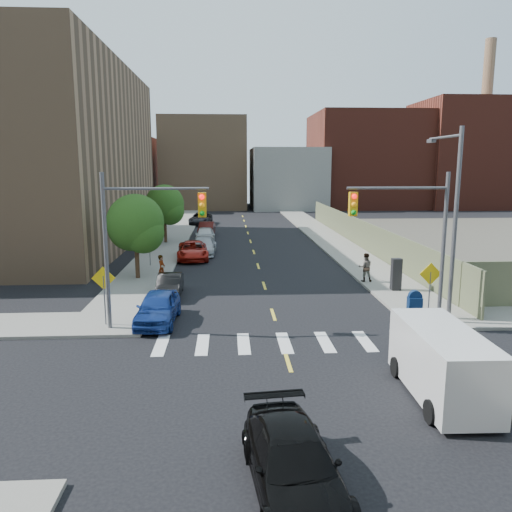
{
  "coord_description": "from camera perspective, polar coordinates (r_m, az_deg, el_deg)",
  "views": [
    {
      "loc": [
        -2.23,
        -15.64,
        7.3
      ],
      "look_at": [
        -0.55,
        13.23,
        2.0
      ],
      "focal_mm": 35.0,
      "sensor_mm": 36.0,
      "label": 1
    }
  ],
  "objects": [
    {
      "name": "streetlight_ne",
      "position": [
        24.93,
        21.5,
        4.88
      ],
      "size": [
        0.25,
        3.7,
        9.0
      ],
      "color": "#59595E",
      "rests_on": "ground"
    },
    {
      "name": "parked_car_grey",
      "position": [
        62.17,
        -6.34,
        4.27
      ],
      "size": [
        2.88,
        5.48,
        1.47
      ],
      "primitive_type": "imported",
      "rotation": [
        0.0,
        0.0,
        -0.09
      ],
      "color": "black",
      "rests_on": "ground"
    },
    {
      "name": "building_nw",
      "position": [
        49.74,
        -27.2,
        10.07
      ],
      "size": [
        22.0,
        30.0,
        16.0
      ],
      "primitive_type": "cube",
      "color": "#8C6B4C",
      "rests_on": "ground"
    },
    {
      "name": "parked_car_black",
      "position": [
        28.5,
        -9.84,
        -3.32
      ],
      "size": [
        1.39,
        3.81,
        1.25
      ],
      "primitive_type": "imported",
      "rotation": [
        0.0,
        0.0,
        0.02
      ],
      "color": "black",
      "rests_on": "ground"
    },
    {
      "name": "black_sedan",
      "position": [
        12.17,
        4.29,
        -22.55
      ],
      "size": [
        2.41,
        4.92,
        1.38
      ],
      "primitive_type": "imported",
      "rotation": [
        0.0,
        0.0,
        0.1
      ],
      "color": "black",
      "rests_on": "ground"
    },
    {
      "name": "warn_sign_ne",
      "position": [
        24.65,
        19.28,
        -2.64
      ],
      "size": [
        1.06,
        0.06,
        2.83
      ],
      "color": "#59595E",
      "rests_on": "ground"
    },
    {
      "name": "tree_west_near",
      "position": [
        32.44,
        -13.58,
        3.33
      ],
      "size": [
        3.66,
        3.64,
        5.52
      ],
      "color": "#332114",
      "rests_on": "ground"
    },
    {
      "name": "parked_car_red",
      "position": [
        39.24,
        -7.21,
        0.64
      ],
      "size": [
        2.64,
        5.24,
        1.42
      ],
      "primitive_type": "imported",
      "rotation": [
        0.0,
        0.0,
        0.06
      ],
      "color": "#A71B10",
      "rests_on": "ground"
    },
    {
      "name": "smokestack",
      "position": [
        96.62,
        24.64,
        13.45
      ],
      "size": [
        1.8,
        1.8,
        28.0
      ],
      "primitive_type": "cylinder",
      "color": "#8C6B4C",
      "rests_on": "ground"
    },
    {
      "name": "parked_car_white",
      "position": [
        47.5,
        -5.84,
        2.4
      ],
      "size": [
        1.77,
        4.39,
        1.49
      ],
      "primitive_type": "imported",
      "rotation": [
        0.0,
        0.0,
        -0.0
      ],
      "color": "silver",
      "rests_on": "ground"
    },
    {
      "name": "warn_sign_nw",
      "position": [
        23.44,
        -17.01,
        -3.16
      ],
      "size": [
        1.06,
        0.06,
        2.83
      ],
      "color": "#59595E",
      "rests_on": "ground"
    },
    {
      "name": "bg_bldg_fareast",
      "position": [
        94.64,
        22.23,
        10.67
      ],
      "size": [
        14.0,
        16.0,
        18.0
      ],
      "primitive_type": "cube",
      "color": "#592319",
      "rests_on": "ground"
    },
    {
      "name": "pedestrian_west",
      "position": [
        31.32,
        -10.73,
        -1.41
      ],
      "size": [
        0.52,
        0.68,
        1.69
      ],
      "primitive_type": "imported",
      "rotation": [
        0.0,
        0.0,
        1.37
      ],
      "color": "gray",
      "rests_on": "sidewalk_nw"
    },
    {
      "name": "bg_bldg_west",
      "position": [
        87.9,
        -16.54,
        9.12
      ],
      "size": [
        14.0,
        18.0,
        12.0
      ],
      "primitive_type": "cube",
      "color": "#592319",
      "rests_on": "ground"
    },
    {
      "name": "mailbox",
      "position": [
        24.15,
        17.66,
        -5.54
      ],
      "size": [
        0.65,
        0.52,
        1.5
      ],
      "rotation": [
        0.0,
        0.0,
        -0.08
      ],
      "color": "navy",
      "rests_on": "sidewalk_ne"
    },
    {
      "name": "signal_nw",
      "position": [
        22.14,
        -13.08,
        2.92
      ],
      "size": [
        4.59,
        0.3,
        7.0
      ],
      "color": "#59595E",
      "rests_on": "ground"
    },
    {
      "name": "bg_bldg_center",
      "position": [
        86.28,
        3.52,
        8.85
      ],
      "size": [
        12.0,
        16.0,
        10.0
      ],
      "primitive_type": "cube",
      "color": "gray",
      "rests_on": "ground"
    },
    {
      "name": "bg_bldg_east",
      "position": [
        90.93,
        12.34,
        10.6
      ],
      "size": [
        18.0,
        18.0,
        16.0
      ],
      "primitive_type": "cube",
      "color": "#592319",
      "rests_on": "ground"
    },
    {
      "name": "parked_car_maroon",
      "position": [
        52.25,
        -5.67,
        3.1
      ],
      "size": [
        1.74,
        4.42,
        1.43
      ],
      "primitive_type": "imported",
      "rotation": [
        0.0,
        0.0,
        -0.05
      ],
      "color": "#3C0F0C",
      "rests_on": "ground"
    },
    {
      "name": "signal_ne",
      "position": [
        23.32,
        17.36,
        3.08
      ],
      "size": [
        4.59,
        0.3,
        7.0
      ],
      "color": "#59595E",
      "rests_on": "ground"
    },
    {
      "name": "parked_car_silver",
      "position": [
        41.42,
        -6.01,
        1.17
      ],
      "size": [
        2.14,
        4.94,
        1.42
      ],
      "primitive_type": "imported",
      "rotation": [
        0.0,
        0.0,
        -0.03
      ],
      "color": "#A9ADB1",
      "rests_on": "ground"
    },
    {
      "name": "bg_bldg_midwest",
      "position": [
        87.72,
        -5.89,
        10.47
      ],
      "size": [
        14.0,
        16.0,
        15.0
      ],
      "primitive_type": "cube",
      "color": "#8C6B4C",
      "rests_on": "ground"
    },
    {
      "name": "cargo_van",
      "position": [
        17.24,
        20.31,
        -11.09
      ],
      "size": [
        2.15,
        4.95,
        2.25
      ],
      "rotation": [
        0.0,
        0.0,
        -0.02
      ],
      "color": "silver",
      "rests_on": "ground"
    },
    {
      "name": "sidewalk_ne",
      "position": [
        58.46,
        6.54,
        3.22
      ],
      "size": [
        3.5,
        73.0,
        0.15
      ],
      "primitive_type": "cube",
      "color": "gray",
      "rests_on": "ground"
    },
    {
      "name": "tree_west_far",
      "position": [
        47.2,
        -10.39,
        5.58
      ],
      "size": [
        3.66,
        3.64,
        5.52
      ],
      "color": "#332114",
      "rests_on": "ground"
    },
    {
      "name": "payphone",
      "position": [
        29.91,
        15.73,
        -2.02
      ],
      "size": [
        0.56,
        0.46,
        1.85
      ],
      "primitive_type": "cube",
      "rotation": [
        0.0,
        0.0,
        -0.01
      ],
      "color": "black",
      "rests_on": "sidewalk_ne"
    },
    {
      "name": "sidewalk_nw",
      "position": [
        57.86,
        -8.79,
        3.09
      ],
      "size": [
        3.5,
        73.0,
        0.15
      ],
      "primitive_type": "cube",
      "color": "gray",
      "rests_on": "ground"
    },
    {
      "name": "parked_car_blue",
      "position": [
        23.8,
        -11.15,
        -5.8
      ],
      "size": [
        1.94,
        4.45,
        1.49
      ],
      "primitive_type": "imported",
      "rotation": [
        0.0,
        0.0,
        -0.04
      ],
      "color": "navy",
      "rests_on": "ground"
    },
    {
      "name": "fence_north",
      "position": [
        45.62,
        11.74,
        2.55
      ],
      "size": [
        0.12,
        44.0,
        2.5
      ],
      "primitive_type": "cube",
      "color": "#656748",
      "rests_on": "ground"
    },
    {
      "name": "pedestrian_east",
      "position": [
        31.63,
        12.39,
        -1.27
      ],
      "size": [
        0.93,
        0.76,
        1.78
      ],
      "primitive_type": "imported",
      "rotation": [
        0.0,
        0.0,
        3.03
      ],
      "color": "gray",
      "rests_on": "sidewalk_ne"
    },
    {
      "name": "warn_sign_midwest",
      "position": [
        36.46,
        -12.08,
        1.79
      ],
      "size": [
        1.06,
        0.06,
        2.83
      ],
      "color": "#59595E",
      "rests_on": "ground"
    },
    {
      "name": "ground",
      "position": [
        17.41,
        4.49,
        -14.45
      ],
      "size": [
        160.0,
        160.0,
        0.0
      ],
      "primitive_type": "plane",
      "color": "black",
      "rests_on": "ground"
    }
  ]
}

